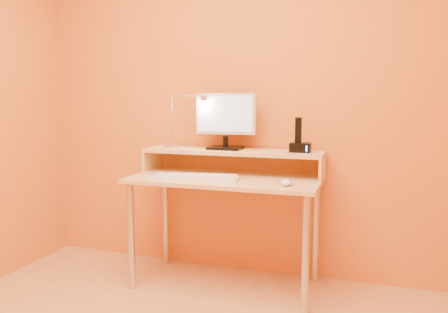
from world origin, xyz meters
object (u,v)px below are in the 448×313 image
(lamp_base, at_px, (172,146))
(phone_dock, at_px, (300,147))
(monitor_panel, at_px, (226,114))
(remote_control, at_px, (158,176))
(mouse, at_px, (286,182))
(keyboard, at_px, (201,178))

(lamp_base, bearing_deg, phone_dock, 1.96)
(monitor_panel, xyz_separation_m, remote_control, (-0.34, -0.32, -0.39))
(remote_control, bearing_deg, phone_dock, 12.86)
(remote_control, bearing_deg, monitor_panel, 35.64)
(mouse, xyz_separation_m, remote_control, (-0.81, -0.01, -0.01))
(monitor_panel, relative_size, remote_control, 2.06)
(mouse, bearing_deg, remote_control, 171.04)
(mouse, height_order, remote_control, mouse)
(lamp_base, relative_size, keyboard, 0.22)
(monitor_panel, height_order, phone_dock, monitor_panel)
(remote_control, bearing_deg, keyboard, -4.33)
(monitor_panel, height_order, lamp_base, monitor_panel)
(keyboard, height_order, remote_control, keyboard)
(monitor_panel, distance_m, lamp_base, 0.44)
(monitor_panel, xyz_separation_m, phone_dock, (0.50, -0.01, -0.21))
(lamp_base, height_order, remote_control, lamp_base)
(monitor_panel, distance_m, mouse, 0.68)
(monitor_panel, distance_m, phone_dock, 0.54)
(phone_dock, xyz_separation_m, mouse, (-0.03, -0.31, -0.17))
(keyboard, bearing_deg, lamp_base, 130.08)
(lamp_base, distance_m, phone_dock, 0.88)
(phone_dock, bearing_deg, keyboard, -153.40)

